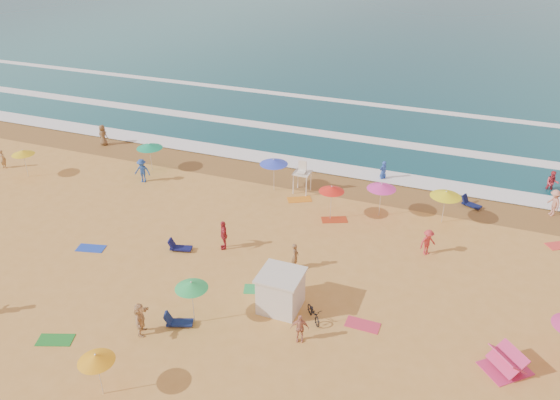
% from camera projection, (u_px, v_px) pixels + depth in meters
% --- Properties ---
extents(ground, '(220.00, 220.00, 0.00)m').
position_uv_depth(ground, '(254.00, 271.00, 31.43)').
color(ground, gold).
rests_on(ground, ground).
extents(ocean, '(220.00, 140.00, 0.18)m').
position_uv_depth(ocean, '(437.00, 22.00, 100.47)').
color(ocean, '#0C4756').
rests_on(ocean, ground).
extents(wet_sand, '(220.00, 220.00, 0.00)m').
position_uv_depth(wet_sand, '(319.00, 181.00, 41.70)').
color(wet_sand, olive).
rests_on(wet_sand, ground).
extents(surf_foam, '(200.00, 18.70, 0.05)m').
position_uv_depth(surf_foam, '(349.00, 140.00, 48.90)').
color(surf_foam, white).
rests_on(surf_foam, ground).
extents(cabana, '(2.00, 2.00, 2.00)m').
position_uv_depth(cabana, '(281.00, 292.00, 28.08)').
color(cabana, silver).
rests_on(cabana, ground).
extents(cabana_roof, '(2.20, 2.20, 0.12)m').
position_uv_depth(cabana_roof, '(281.00, 275.00, 27.58)').
color(cabana_roof, silver).
rests_on(cabana_roof, cabana).
extents(bicycle, '(1.43, 1.58, 0.83)m').
position_uv_depth(bicycle, '(314.00, 313.00, 27.51)').
color(bicycle, black).
rests_on(bicycle, ground).
extents(lifeguard_stand, '(1.20, 1.20, 2.10)m').
position_uv_depth(lifeguard_stand, '(302.00, 179.00, 39.70)').
color(lifeguard_stand, white).
rests_on(lifeguard_stand, ground).
extents(beach_umbrellas, '(58.52, 27.67, 0.78)m').
position_uv_depth(beach_umbrellas, '(239.00, 236.00, 30.73)').
color(beach_umbrellas, '#E43281').
rests_on(beach_umbrellas, ground).
extents(loungers, '(52.62, 29.27, 0.34)m').
position_uv_depth(loungers, '(342.00, 333.00, 26.57)').
color(loungers, navy).
rests_on(loungers, ground).
extents(towels, '(44.23, 22.96, 0.03)m').
position_uv_depth(towels, '(226.00, 288.00, 29.97)').
color(towels, red).
rests_on(towels, ground).
extents(beachgoers, '(44.54, 26.76, 2.15)m').
position_uv_depth(beachgoers, '(286.00, 216.00, 35.26)').
color(beachgoers, brown).
rests_on(beachgoers, ground).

